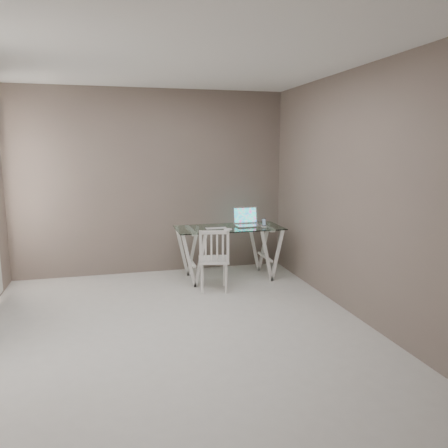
# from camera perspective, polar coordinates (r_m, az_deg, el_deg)

# --- Properties ---
(room) EXTENTS (4.50, 4.52, 2.71)m
(room) POSITION_cam_1_polar(r_m,az_deg,el_deg) (4.29, -7.69, 8.00)
(room) COLOR #BBB8B3
(room) RESTS_ON ground
(desk) EXTENTS (1.50, 0.70, 0.75)m
(desk) POSITION_cam_1_polar(r_m,az_deg,el_deg) (6.25, 0.64, -3.70)
(desk) COLOR silver
(desk) RESTS_ON ground
(chair) EXTENTS (0.44, 0.44, 0.84)m
(chair) POSITION_cam_1_polar(r_m,az_deg,el_deg) (5.65, -1.34, -4.36)
(chair) COLOR silver
(chair) RESTS_ON ground
(laptop) EXTENTS (0.37, 0.30, 0.26)m
(laptop) POSITION_cam_1_polar(r_m,az_deg,el_deg) (6.33, 3.01, 0.38)
(laptop) COLOR silver
(laptop) RESTS_ON desk
(keyboard) EXTENTS (0.31, 0.13, 0.01)m
(keyboard) POSITION_cam_1_polar(r_m,az_deg,el_deg) (6.06, -1.03, -0.58)
(keyboard) COLOR silver
(keyboard) RESTS_ON desk
(mouse) EXTENTS (0.12, 0.07, 0.04)m
(mouse) POSITION_cam_1_polar(r_m,az_deg,el_deg) (5.90, 0.52, -0.72)
(mouse) COLOR white
(mouse) RESTS_ON desk
(phone_dock) EXTENTS (0.07, 0.07, 0.12)m
(phone_dock) POSITION_cam_1_polar(r_m,az_deg,el_deg) (6.22, 5.24, -0.08)
(phone_dock) COLOR white
(phone_dock) RESTS_ON desk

